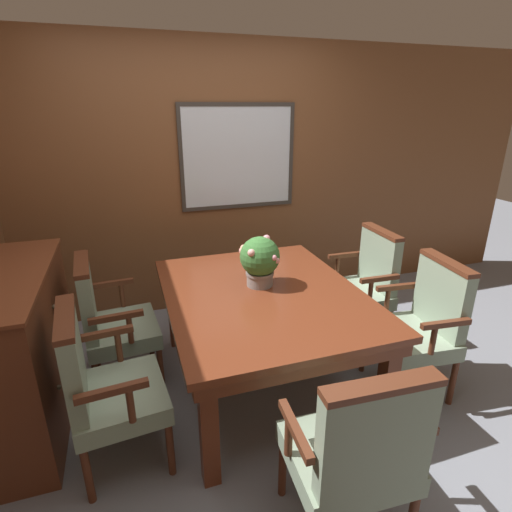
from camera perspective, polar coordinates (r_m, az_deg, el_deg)
The scene contains 10 objects.
ground_plane at distance 2.85m, azimuth 0.04°, elevation -20.67°, with size 14.00×14.00×0.00m, color gray.
wall_back at distance 3.77m, azimuth -7.79°, elevation 10.44°, with size 7.20×0.08×2.45m.
dining_table at distance 2.71m, azimuth 1.00°, elevation -6.83°, with size 1.27×1.59×0.72m.
chair_right_near at distance 2.96m, azimuth 22.61°, elevation -8.68°, with size 0.52×0.60×0.95m.
chair_left_far at distance 2.95m, azimuth -20.19°, elevation -8.40°, with size 0.51×0.60×0.95m.
chair_left_near at distance 2.34m, azimuth -21.01°, elevation -16.70°, with size 0.52×0.60×0.95m.
chair_head_near at distance 1.93m, azimuth 14.20°, elevation -25.30°, with size 0.59×0.50×0.95m.
chair_right_far at distance 3.45m, azimuth 15.19°, elevation -3.51°, with size 0.49×0.58×0.95m.
potted_plant at distance 2.69m, azimuth 0.53°, elevation -0.52°, with size 0.27×0.27×0.35m.
sideboard_cabinet at distance 2.85m, azimuth -31.19°, elevation -11.68°, with size 0.53×1.26×1.00m.
Camera 1 is at (-0.67, -2.03, 1.88)m, focal length 28.00 mm.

